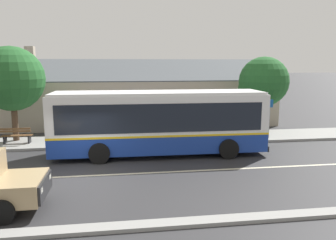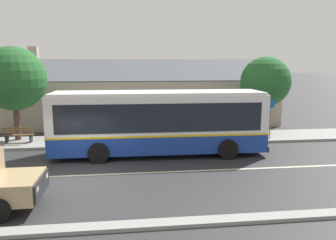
{
  "view_description": "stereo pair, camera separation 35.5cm",
  "coord_description": "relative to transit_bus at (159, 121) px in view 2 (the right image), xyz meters",
  "views": [
    {
      "loc": [
        1.75,
        -13.52,
        4.65
      ],
      "look_at": [
        4.24,
        3.85,
        1.63
      ],
      "focal_mm": 35.0,
      "sensor_mm": 36.0,
      "label": 1
    },
    {
      "loc": [
        2.1,
        -13.57,
        4.65
      ],
      "look_at": [
        4.24,
        3.85,
        1.63
      ],
      "focal_mm": 35.0,
      "sensor_mm": 36.0,
      "label": 2
    }
  ],
  "objects": [
    {
      "name": "bus_stop_sign",
      "position": [
        6.98,
        2.09,
        -0.11
      ],
      "size": [
        0.36,
        0.07,
        2.4
      ],
      "color": "gray",
      "rests_on": "sidewalk_far"
    },
    {
      "name": "sidewalk_far",
      "position": [
        -3.66,
        3.1,
        -1.68
      ],
      "size": [
        60.0,
        3.0,
        0.15
      ],
      "primitive_type": "cube",
      "color": "gray",
      "rests_on": "ground"
    },
    {
      "name": "transit_bus",
      "position": [
        0.0,
        0.0,
        0.0
      ],
      "size": [
        10.87,
        2.88,
        3.27
      ],
      "color": "navy",
      "rests_on": "ground"
    },
    {
      "name": "street_tree_secondary",
      "position": [
        -8.17,
        3.73,
        2.03
      ],
      "size": [
        3.74,
        3.74,
        5.68
      ],
      "color": "#4C3828",
      "rests_on": "ground"
    },
    {
      "name": "street_tree_primary",
      "position": [
        7.25,
        4.04,
        1.67
      ],
      "size": [
        3.23,
        3.23,
        5.13
      ],
      "color": "#4C3828",
      "rests_on": "ground"
    },
    {
      "name": "lane_divider_stripe",
      "position": [
        -3.66,
        -2.9,
        -1.75
      ],
      "size": [
        60.0,
        0.16,
        0.01
      ],
      "primitive_type": "cube",
      "color": "beige",
      "rests_on": "ground"
    },
    {
      "name": "bench_by_building",
      "position": [
        -7.87,
        2.89,
        -1.19
      ],
      "size": [
        1.66,
        0.51,
        0.94
      ],
      "color": "brown",
      "rests_on": "sidewalk_far"
    },
    {
      "name": "curb_near",
      "position": [
        -3.66,
        -7.65,
        -1.69
      ],
      "size": [
        60.0,
        0.5,
        0.12
      ],
      "primitive_type": "cube",
      "color": "gray",
      "rests_on": "ground"
    },
    {
      "name": "ground_plane",
      "position": [
        -3.66,
        -2.9,
        -1.75
      ],
      "size": [
        300.0,
        300.0,
        0.0
      ],
      "primitive_type": "plane",
      "color": "#2D2D30"
    },
    {
      "name": "community_building",
      "position": [
        -2.46,
        11.18,
        0.07
      ],
      "size": [
        25.13,
        9.54,
        6.06
      ],
      "color": "tan",
      "rests_on": "ground"
    }
  ]
}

